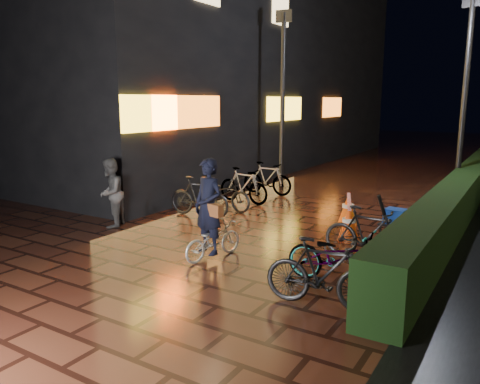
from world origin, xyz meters
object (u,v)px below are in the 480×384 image
Objects in this scene: cart_assembly at (394,218)px; bystander_person at (111,193)px; traffic_barrier at (348,216)px; cyclist at (211,222)px.

bystander_person is at bearing -160.23° from cart_assembly.
cart_assembly is (1.09, -0.36, 0.17)m from traffic_barrier.
cyclist reaches higher than cart_assembly.
cart_assembly is (2.65, 2.77, -0.16)m from cyclist.
traffic_barrier is 1.73× the size of cart_assembly.
cart_assembly reaches higher than traffic_barrier.
cyclist is at bearing -116.52° from traffic_barrier.
traffic_barrier is at bearing 63.48° from cyclist.
traffic_barrier is 1.16m from cart_assembly.
cart_assembly is at bearing -18.48° from traffic_barrier.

